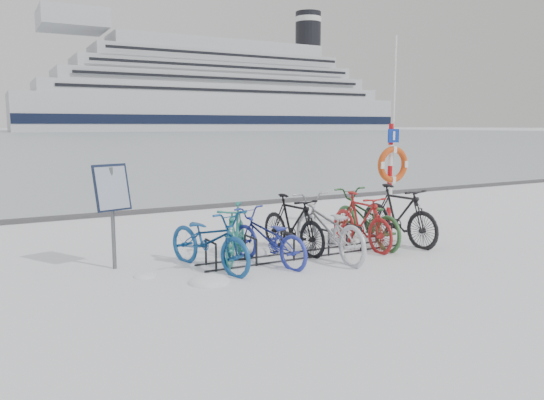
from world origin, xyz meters
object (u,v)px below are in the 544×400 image
(info_board, at_px, (112,194))
(cruise_ferry, at_px, (217,96))
(bike_rack, at_px, (305,245))
(lifebuoy_station, at_px, (392,165))

(info_board, height_order, cruise_ferry, cruise_ferry)
(bike_rack, bearing_deg, lifebuoy_station, 22.50)
(info_board, relative_size, cruise_ferry, 0.01)
(bike_rack, distance_m, info_board, 3.42)
(cruise_ferry, bearing_deg, lifebuoy_station, -111.49)
(lifebuoy_station, relative_size, cruise_ferry, 0.03)
(bike_rack, distance_m, lifebuoy_station, 3.55)
(bike_rack, height_order, info_board, info_board)
(lifebuoy_station, xyz_separation_m, cruise_ferry, (76.37, 194.03, 12.50))
(bike_rack, relative_size, lifebuoy_station, 0.94)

